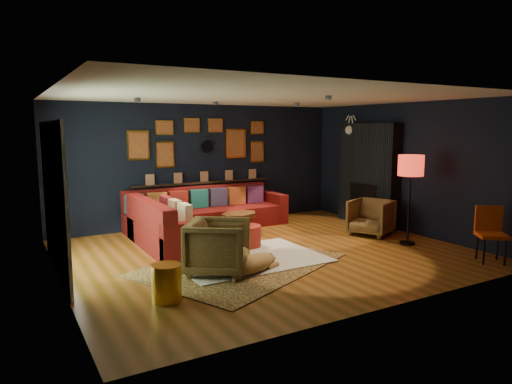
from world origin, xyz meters
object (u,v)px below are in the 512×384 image
coffee_table (239,217)px  dog (254,260)px  sectional (193,219)px  armchair_left (218,244)px  orange_chair (490,229)px  armchair_right (371,215)px  gold_stool (167,283)px  pouf (245,236)px  floor_lamp (411,169)px

coffee_table → dog: 2.43m
sectional → armchair_left: 2.48m
dog → orange_chair: bearing=-44.5°
armchair_right → orange_chair: 2.30m
armchair_left → armchair_right: 3.71m
gold_stool → dog: gold_stool is taller
sectional → coffee_table: bearing=-27.4°
armchair_left → armchair_right: (3.64, 0.71, -0.05)m
pouf → orange_chair: orange_chair is taller
orange_chair → pouf: bearing=175.4°
armchair_left → gold_stool: size_ratio=1.88×
sectional → coffee_table: sectional is taller
coffee_table → armchair_right: (2.26, -1.29, 0.03)m
armchair_left → orange_chair: size_ratio=0.99×
coffee_table → pouf: bearing=-111.5°
armchair_right → dog: (-3.19, -0.96, -0.19)m
coffee_table → armchair_right: bearing=-29.6°
coffee_table → floor_lamp: size_ratio=0.59×
armchair_right → orange_chair: (0.34, -2.27, 0.13)m
sectional → floor_lamp: floor_lamp is taller
gold_stool → floor_lamp: (4.70, 0.49, 1.14)m
coffee_table → orange_chair: (2.61, -3.56, 0.16)m
sectional → dog: size_ratio=3.02×
armchair_right → gold_stool: (-4.65, -1.38, -0.16)m
coffee_table → orange_chair: size_ratio=1.10×
coffee_table → armchair_right: armchair_right is taller
armchair_right → floor_lamp: bearing=-20.9°
armchair_left → armchair_right: size_ratio=1.12×
gold_stool → armchair_left: bearing=33.6°
pouf → armchair_right: armchair_right is taller
gold_stool → orange_chair: bearing=-10.2°
pouf → armchair_right: 2.66m
sectional → gold_stool: size_ratio=7.40×
sectional → dog: sectional is taller
coffee_table → orange_chair: bearing=-53.8°
pouf → floor_lamp: (2.68, -1.25, 1.15)m
coffee_table → pouf: 1.01m
armchair_right → dog: size_ratio=0.68×
armchair_left → armchair_right: armchair_left is taller
gold_stool → dog: bearing=16.0°
sectional → pouf: bearing=-72.1°
gold_stool → orange_chair: size_ratio=0.52×
armchair_left → floor_lamp: 3.82m
gold_stool → floor_lamp: 4.86m
sectional → armchair_left: size_ratio=3.94×
floor_lamp → dog: floor_lamp is taller
armchair_right → orange_chair: orange_chair is taller
coffee_table → orange_chair: 4.42m
sectional → gold_stool: sectional is taller
sectional → orange_chair: (3.41, -3.98, 0.19)m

